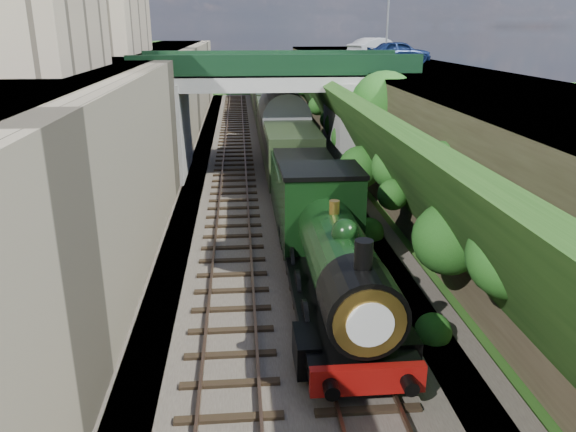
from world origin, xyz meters
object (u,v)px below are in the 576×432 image
Objects in this scene: road_bridge at (281,107)px; car_blue at (399,52)px; tree at (386,109)px; car_silver at (378,49)px; locomotive at (334,258)px; lamppost at (389,13)px; tender at (306,198)px.

car_blue is at bearing 34.82° from road_bridge.
road_bridge reaches higher than tree.
tree is 16.54m from car_silver.
car_blue is (3.74, 11.50, 2.36)m from tree.
tree is 12.32m from car_blue.
lamppost is at bearing 72.58° from locomotive.
tree is 1.10× the size of tender.
car_blue is at bearing 156.86° from car_silver.
lamppost is 26.13m from locomotive.
tender is (-4.71, -5.37, -3.03)m from tree.
road_bridge is 11.09m from tender.
car_blue is (0.97, 0.40, -2.56)m from lamppost.
car_silver is at bearing -2.16° from car_blue.
car_silver is 23.49m from tender.
locomotive is 7.37m from tender.
tree is at bearing 69.68° from locomotive.
car_blue is 19.62m from tender.
car_blue reaches higher than tree.
lamppost is 19.75m from tender.
tender is at bearing 90.00° from locomotive.
car_blue reaches higher than road_bridge.
car_silver reaches higher than car_blue.
lamppost is at bearing 145.13° from car_silver.
car_silver is (3.34, 16.02, 2.41)m from tree.
car_silver reaches higher than road_bridge.
locomotive is (-7.48, -23.83, -7.67)m from lamppost.
car_silver is (8.31, 10.57, 2.98)m from road_bridge.
tender is (-8.05, -21.38, -5.44)m from car_silver.
car_blue reaches higher than locomotive.
tree is 7.76m from tender.
locomotive is (-8.05, -28.75, -5.17)m from car_silver.
locomotive is at bearing 136.11° from car_silver.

